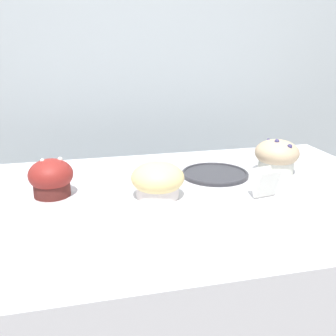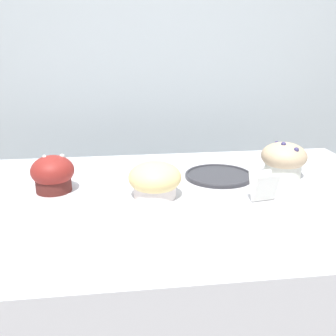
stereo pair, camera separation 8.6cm
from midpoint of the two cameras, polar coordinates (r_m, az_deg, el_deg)
The scene contains 6 objects.
wall_back at distance 1.40m, azimuth -0.64°, elevation 4.97°, with size 3.20×0.10×1.80m, color #A8B2B7.
muffin_front_center at distance 0.98m, azimuth 18.87°, elevation 1.15°, with size 0.11×0.11×0.09m.
muffin_back_left at distance 0.81m, azimuth 1.09°, elevation -1.78°, with size 0.11×0.11×0.07m.
muffin_back_right at distance 0.86m, azimuth -13.69°, elevation -0.89°, with size 0.09×0.09×0.08m.
serving_plate at distance 0.95m, azimuth 9.96°, elevation -1.11°, with size 0.16×0.16×0.01m.
price_card at distance 0.82m, azimuth 16.68°, elevation -2.65°, with size 0.06×0.05×0.06m.
Camera 2 is at (-0.12, -0.76, 1.21)m, focal length 42.00 mm.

